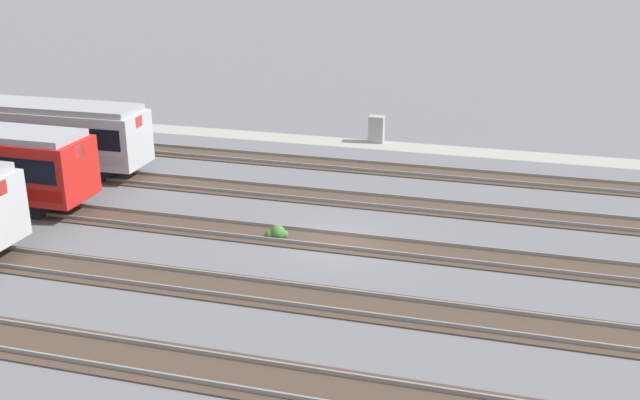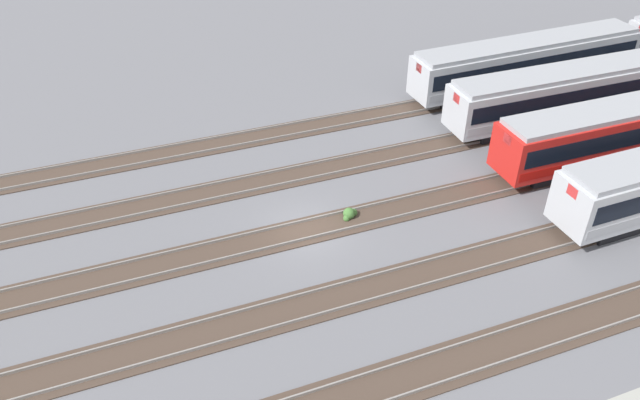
# 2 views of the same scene
# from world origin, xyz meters

# --- Properties ---
(ground_plane) EXTENTS (400.00, 400.00, 0.00)m
(ground_plane) POSITION_xyz_m (0.00, 0.00, 0.00)
(ground_plane) COLOR slate
(service_walkway) EXTENTS (54.00, 2.00, 0.01)m
(service_walkway) POSITION_xyz_m (0.00, -14.87, 0.00)
(service_walkway) COLOR #9E9E93
(service_walkway) RESTS_ON ground
(rail_track_nearest) EXTENTS (90.00, 2.23, 0.21)m
(rail_track_nearest) POSITION_xyz_m (0.00, -10.26, 0.04)
(rail_track_nearest) COLOR #47382D
(rail_track_nearest) RESTS_ON ground
(rail_track_near_inner) EXTENTS (90.00, 2.24, 0.21)m
(rail_track_near_inner) POSITION_xyz_m (0.00, -5.13, 0.04)
(rail_track_near_inner) COLOR #47382D
(rail_track_near_inner) RESTS_ON ground
(rail_track_middle) EXTENTS (90.00, 2.24, 0.21)m
(rail_track_middle) POSITION_xyz_m (0.00, 0.00, 0.04)
(rail_track_middle) COLOR #47382D
(rail_track_middle) RESTS_ON ground
(rail_track_far_inner) EXTENTS (90.00, 2.23, 0.21)m
(rail_track_far_inner) POSITION_xyz_m (0.00, 5.13, 0.04)
(rail_track_far_inner) COLOR #47382D
(rail_track_far_inner) RESTS_ON ground
(rail_track_farthest) EXTENTS (90.00, 2.23, 0.21)m
(rail_track_farthest) POSITION_xyz_m (0.00, 10.26, 0.04)
(rail_track_farthest) COLOR #47382D
(rail_track_farthest) RESTS_ON ground
(electrical_cabinet) EXTENTS (0.90, 0.73, 1.60)m
(electrical_cabinet) POSITION_xyz_m (1.48, -15.51, 0.80)
(electrical_cabinet) COLOR #9E9E99
(electrical_cabinet) RESTS_ON ground
(weed_clump) EXTENTS (0.92, 0.70, 0.64)m
(weed_clump) POSITION_xyz_m (2.50, 0.28, 0.24)
(weed_clump) COLOR #427033
(weed_clump) RESTS_ON ground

